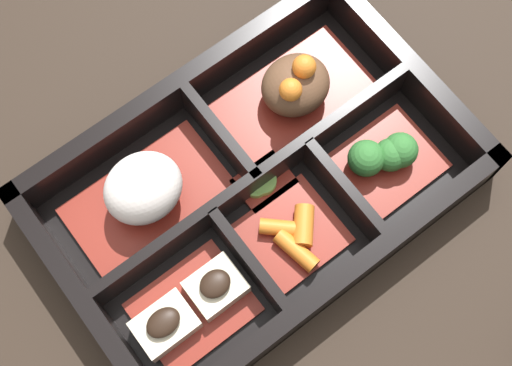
{
  "coord_description": "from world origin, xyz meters",
  "views": [
    {
      "loc": [
        -0.11,
        -0.14,
        0.55
      ],
      "look_at": [
        0.0,
        0.0,
        0.03
      ],
      "focal_mm": 50.0,
      "sensor_mm": 36.0,
      "label": 1
    }
  ],
  "objects": [
    {
      "name": "bowl_tofu",
      "position": [
        -0.1,
        -0.05,
        0.02
      ],
      "size": [
        0.09,
        0.07,
        0.03
      ],
      "color": "maroon",
      "rests_on": "bento_base"
    },
    {
      "name": "bowl_stew",
      "position": [
        0.07,
        0.04,
        0.03
      ],
      "size": [
        0.13,
        0.07,
        0.06
      ],
      "color": "maroon",
      "rests_on": "bento_base"
    },
    {
      "name": "bowl_greens",
      "position": [
        0.09,
        -0.04,
        0.02
      ],
      "size": [
        0.08,
        0.07,
        0.03
      ],
      "color": "maroon",
      "rests_on": "bento_base"
    },
    {
      "name": "bowl_carrots",
      "position": [
        0.0,
        -0.05,
        0.02
      ],
      "size": [
        0.07,
        0.07,
        0.02
      ],
      "color": "maroon",
      "rests_on": "bento_base"
    },
    {
      "name": "bowl_rice",
      "position": [
        -0.07,
        0.04,
        0.03
      ],
      "size": [
        0.13,
        0.07,
        0.06
      ],
      "color": "maroon",
      "rests_on": "bento_base"
    },
    {
      "name": "bento_base",
      "position": [
        0.0,
        0.0,
        0.01
      ],
      "size": [
        0.33,
        0.21,
        0.01
      ],
      "color": "black",
      "rests_on": "ground_plane"
    },
    {
      "name": "bowl_pickles",
      "position": [
        0.01,
        -0.0,
        0.01
      ],
      "size": [
        0.04,
        0.03,
        0.01
      ],
      "color": "maroon",
      "rests_on": "bento_base"
    },
    {
      "name": "bento_rim",
      "position": [
        0.0,
        -0.0,
        0.02
      ],
      "size": [
        0.33,
        0.21,
        0.05
      ],
      "color": "black",
      "rests_on": "ground_plane"
    },
    {
      "name": "ground_plane",
      "position": [
        0.0,
        0.0,
        0.0
      ],
      "size": [
        3.0,
        3.0,
        0.0
      ],
      "primitive_type": "plane",
      "color": "black"
    }
  ]
}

